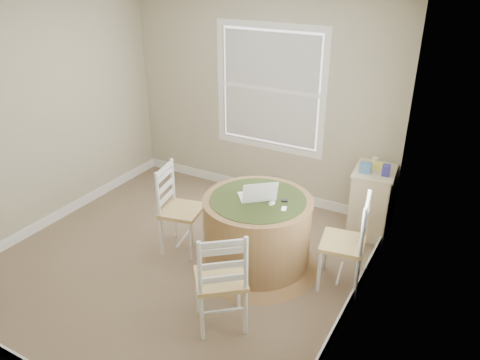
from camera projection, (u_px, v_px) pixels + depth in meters
The scene contains 14 objects.
room at pixel (197, 143), 4.47m from camera, with size 3.64×3.64×2.64m.
round_table at pixel (257, 230), 4.70m from camera, with size 1.26×1.26×0.78m.
chair_left at pixel (182, 210), 4.96m from camera, with size 0.42×0.40×0.95m, color white, non-canonical shape.
chair_near at pixel (220, 278), 3.92m from camera, with size 0.42×0.40×0.95m, color white, non-canonical shape.
chair_right at pixel (343, 243), 4.40m from camera, with size 0.42×0.40×0.95m, color white, non-canonical shape.
laptop at pixel (257, 196), 4.54m from camera, with size 0.45×0.45×0.24m.
mouse at pixel (272, 203), 4.45m from camera, with size 0.06×0.10×0.03m, color white.
phone at pixel (284, 209), 4.37m from camera, with size 0.04×0.09×0.02m, color #B7BABF.
keys at pixel (284, 201), 4.50m from camera, with size 0.06×0.05×0.03m, color black.
corner_chest at pixel (371, 201), 5.32m from camera, with size 0.50×0.64×0.79m.
tissue_box at pixel (365, 168), 5.06m from camera, with size 0.12×0.12×0.10m, color #5084B8.
box_yellow at pixel (380, 166), 5.15m from camera, with size 0.15×0.10×0.06m, color #EEE854.
box_blue at pixel (386, 170), 4.98m from camera, with size 0.08×0.08×0.12m, color #3A35A0.
cup_cream at pixel (375, 161), 5.24m from camera, with size 0.07×0.07×0.09m, color beige.
Camera 1 is at (2.56, -3.29, 2.92)m, focal length 35.00 mm.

